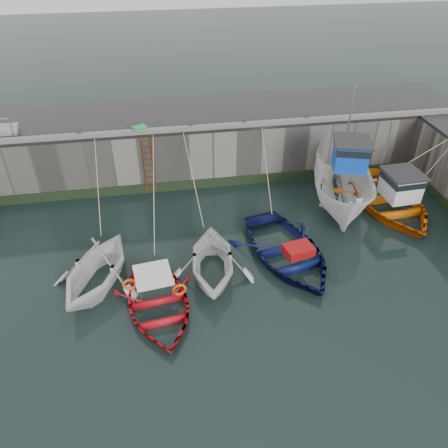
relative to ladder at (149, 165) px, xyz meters
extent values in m
plane|color=black|center=(2.00, -9.91, -1.59)|extent=(120.00, 120.00, 0.00)
cube|color=slate|center=(2.00, 2.59, -0.09)|extent=(30.00, 5.00, 3.00)
cube|color=black|center=(2.00, 2.59, 1.49)|extent=(30.00, 5.00, 0.16)
cube|color=slate|center=(2.00, 0.24, 1.67)|extent=(30.00, 0.30, 0.20)
cube|color=black|center=(2.00, 0.05, -1.34)|extent=(30.00, 0.08, 0.50)
cylinder|color=#3F1E0F|center=(-0.22, 0.01, 0.01)|extent=(0.07, 0.07, 3.20)
cylinder|color=#3F1E0F|center=(0.22, 0.01, 0.01)|extent=(0.07, 0.07, 3.20)
cube|color=#3F1E0F|center=(0.00, -0.01, -1.34)|extent=(0.44, 0.06, 0.05)
cube|color=#3F1E0F|center=(0.00, -0.01, -1.01)|extent=(0.44, 0.06, 0.05)
cube|color=#3F1E0F|center=(0.00, -0.01, -0.68)|extent=(0.44, 0.06, 0.05)
cube|color=#3F1E0F|center=(0.00, -0.01, -0.35)|extent=(0.44, 0.06, 0.05)
cube|color=#3F1E0F|center=(0.00, -0.01, -0.02)|extent=(0.44, 0.06, 0.05)
cube|color=#3F1E0F|center=(0.00, -0.01, 0.31)|extent=(0.44, 0.06, 0.05)
cube|color=#3F1E0F|center=(0.00, -0.01, 0.64)|extent=(0.44, 0.06, 0.05)
cube|color=#3F1E0F|center=(0.00, -0.01, 0.97)|extent=(0.44, 0.06, 0.05)
cube|color=#3F1E0F|center=(0.00, -0.01, 1.30)|extent=(0.44, 0.06, 0.05)
imported|color=white|center=(-2.25, -6.47, -1.59)|extent=(5.17, 5.48, 2.29)
imported|color=red|center=(-0.05, -8.14, -1.59)|extent=(3.86, 5.00, 0.96)
imported|color=silver|center=(2.15, -6.61, -1.59)|extent=(4.09, 4.60, 2.22)
imported|color=#0B1246|center=(5.36, -6.12, -1.59)|extent=(5.00, 6.22, 1.14)
imported|color=white|center=(9.07, -2.59, -0.57)|extent=(4.64, 7.56, 2.74)
cube|color=#0D40C3|center=(8.89, -3.16, 1.40)|extent=(1.78, 1.85, 1.20)
cube|color=black|center=(8.89, -3.16, 1.75)|extent=(1.86, 1.92, 0.28)
cube|color=#262628|center=(8.89, -3.16, 2.04)|extent=(2.03, 2.10, 0.08)
cylinder|color=#A5A8AD|center=(9.42, -1.44, 2.30)|extent=(0.08, 0.08, 3.00)
imported|color=orange|center=(11.31, -3.18, -1.31)|extent=(4.62, 6.27, 1.26)
cube|color=white|center=(11.34, -3.78, -0.08)|extent=(1.47, 1.56, 1.20)
cube|color=black|center=(11.34, -3.78, 0.27)|extent=(1.53, 1.63, 0.28)
cube|color=#262628|center=(11.34, -3.78, 0.56)|extent=(1.68, 1.77, 0.08)
cylinder|color=#A5A8AD|center=(11.26, -1.98, 0.82)|extent=(0.08, 0.08, 3.00)
cube|color=green|center=(-0.25, 0.41, 1.71)|extent=(0.75, 0.63, 0.28)
cylinder|color=#A5A8AD|center=(-6.00, 0.69, 2.07)|extent=(0.05, 0.05, 1.00)
cube|color=gray|center=(-6.75, 1.19, 1.66)|extent=(1.60, 0.35, 0.18)
cube|color=gray|center=(-6.75, 1.54, 1.84)|extent=(1.60, 0.35, 0.18)
cylinder|color=#3F1E0F|center=(-3.00, 0.34, 1.71)|extent=(0.18, 0.18, 0.28)
cylinder|color=#3F1E0F|center=(-0.50, 0.34, 1.71)|extent=(0.18, 0.18, 0.28)
cylinder|color=#3F1E0F|center=(2.20, 0.34, 1.71)|extent=(0.18, 0.18, 0.28)
cylinder|color=#3F1E0F|center=(4.80, 0.34, 1.71)|extent=(0.18, 0.18, 0.28)
cylinder|color=#3F1E0F|center=(8.00, 0.34, 1.71)|extent=(0.18, 0.18, 0.28)
camera|label=1|loc=(0.46, -19.40, 10.21)|focal=35.00mm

